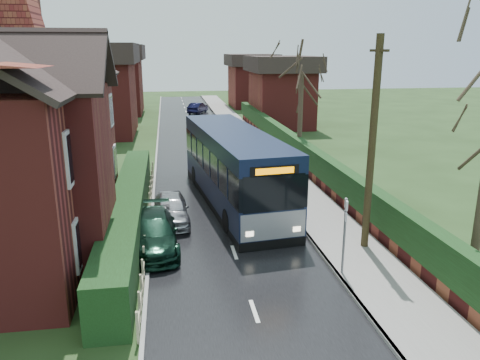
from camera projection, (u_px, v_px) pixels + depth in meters
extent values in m
plane|color=#2D4B20|center=(243.00, 279.00, 15.07)|extent=(140.00, 140.00, 0.00)
cube|color=black|center=(213.00, 189.00, 24.58)|extent=(6.00, 100.00, 0.02)
cube|color=slate|center=(291.00, 185.00, 25.19)|extent=(2.50, 100.00, 0.14)
cube|color=gray|center=(269.00, 186.00, 25.02)|extent=(0.12, 100.00, 0.14)
cube|color=gray|center=(154.00, 191.00, 24.12)|extent=(0.12, 100.00, 0.10)
cube|color=black|center=(129.00, 210.00, 19.03)|extent=(1.20, 16.00, 1.60)
cube|color=maroon|center=(319.00, 180.00, 25.36)|extent=(0.30, 50.00, 0.60)
cube|color=black|center=(320.00, 163.00, 25.12)|extent=(0.60, 50.00, 1.20)
cube|color=maroon|center=(68.00, 180.00, 15.35)|extent=(2.50, 4.00, 6.00)
cube|color=silver|center=(79.00, 242.00, 13.90)|extent=(0.08, 1.20, 1.60)
cube|color=black|center=(80.00, 242.00, 13.91)|extent=(0.03, 0.95, 1.35)
cube|color=silver|center=(70.00, 157.00, 13.20)|extent=(0.08, 1.20, 1.60)
cube|color=black|center=(72.00, 157.00, 13.20)|extent=(0.03, 0.95, 1.35)
cube|color=silver|center=(97.00, 201.00, 17.71)|extent=(0.08, 1.20, 1.60)
cube|color=black|center=(98.00, 200.00, 17.71)|extent=(0.03, 0.95, 1.35)
cube|color=silver|center=(91.00, 133.00, 17.01)|extent=(0.08, 1.20, 1.60)
cube|color=black|center=(92.00, 133.00, 17.01)|extent=(0.03, 0.95, 1.35)
cube|color=silver|center=(109.00, 174.00, 21.51)|extent=(0.08, 1.20, 1.60)
cube|color=black|center=(110.00, 174.00, 21.52)|extent=(0.03, 0.95, 1.35)
cube|color=silver|center=(105.00, 117.00, 20.81)|extent=(0.08, 1.20, 1.60)
cube|color=black|center=(106.00, 117.00, 20.81)|extent=(0.03, 0.95, 1.35)
cube|color=silver|center=(115.00, 161.00, 23.89)|extent=(0.08, 1.20, 1.60)
cube|color=black|center=(115.00, 161.00, 23.90)|extent=(0.03, 0.95, 1.35)
cube|color=silver|center=(111.00, 110.00, 23.19)|extent=(0.08, 1.20, 1.60)
cube|color=black|center=(112.00, 110.00, 23.19)|extent=(0.03, 0.95, 1.35)
cube|color=#0E1733|center=(234.00, 183.00, 22.28)|extent=(3.89, 11.65, 1.18)
cube|color=black|center=(234.00, 159.00, 21.95)|extent=(3.91, 11.65, 1.25)
cube|color=#0E1733|center=(233.00, 138.00, 21.69)|extent=(3.89, 11.65, 0.69)
cube|color=black|center=(234.00, 199.00, 22.49)|extent=(3.89, 11.65, 0.36)
cube|color=gray|center=(273.00, 226.00, 17.03)|extent=(2.49, 0.41, 1.04)
cube|color=black|center=(274.00, 193.00, 16.66)|extent=(2.33, 0.35, 1.35)
cube|color=black|center=(274.00, 171.00, 16.44)|extent=(1.81, 0.29, 0.36)
cube|color=#FF8C00|center=(275.00, 171.00, 16.40)|extent=(1.42, 0.20, 0.23)
cube|color=black|center=(273.00, 244.00, 17.21)|extent=(2.54, 0.43, 0.31)
cube|color=#FFF2CC|center=(250.00, 234.00, 16.80)|extent=(0.29, 0.08, 0.19)
cube|color=#FFF2CC|center=(297.00, 229.00, 17.26)|extent=(0.29, 0.08, 0.19)
cylinder|color=black|center=(229.00, 221.00, 18.71)|extent=(0.40, 1.02, 1.00)
cylinder|color=black|center=(284.00, 216.00, 19.31)|extent=(0.40, 1.02, 1.00)
cylinder|color=black|center=(196.00, 175.00, 25.49)|extent=(0.40, 1.02, 1.00)
cylinder|color=black|center=(237.00, 172.00, 26.10)|extent=(0.40, 1.02, 1.00)
imported|color=#B1B1B6|center=(171.00, 209.00, 19.80)|extent=(1.57, 3.65, 1.23)
imported|color=black|center=(153.00, 232.00, 17.17)|extent=(2.01, 4.49, 1.28)
imported|color=black|center=(198.00, 108.00, 53.58)|extent=(2.66, 3.91, 1.22)
cylinder|color=slate|center=(344.00, 238.00, 14.85)|extent=(0.08, 0.08, 2.67)
cube|color=silver|center=(346.00, 204.00, 14.54)|extent=(0.15, 0.40, 0.30)
cube|color=silver|center=(346.00, 216.00, 14.64)|extent=(0.13, 0.36, 0.27)
cylinder|color=black|center=(372.00, 148.00, 16.26)|extent=(0.26, 0.26, 7.63)
cube|color=black|center=(379.00, 50.00, 15.38)|extent=(0.26, 0.98, 0.09)
cylinder|color=#34291F|center=(300.00, 120.00, 29.20)|extent=(0.31, 0.31, 5.70)
cylinder|color=#33271E|center=(44.00, 133.00, 22.50)|extent=(0.30, 0.30, 6.49)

